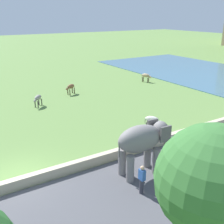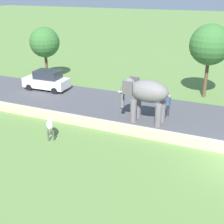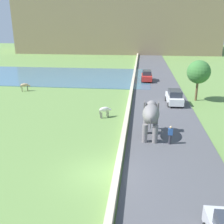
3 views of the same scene
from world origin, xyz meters
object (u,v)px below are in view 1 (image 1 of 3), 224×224
Objects in this scene: cow_tan at (146,76)px; elephant at (143,141)px; cow_grey at (38,98)px; person_beside_elephant at (142,179)px; cow_white at (152,120)px; cow_brown at (71,87)px.

elephant is at bearing -39.06° from cow_tan.
cow_tan is at bearing 99.20° from cow_grey.
cow_white is (-6.14, 5.80, -0.04)m from person_beside_elephant.
cow_brown is (0.13, -10.94, 0.00)m from cow_tan.
elephant reaches higher than person_beside_elephant.
cow_brown is at bearing -174.74° from cow_white.
elephant is 2.65× the size of cow_white.
cow_grey is at bearing -175.50° from elephant.
cow_grey is (-16.67, 0.07, -0.04)m from person_beside_elephant.
person_beside_elephant is 1.18× the size of cow_tan.
elephant is at bearing 141.22° from person_beside_elephant.
cow_white and cow_grey have the same top height.
cow_grey is at bearing 179.77° from person_beside_elephant.
cow_tan is 10.94m from cow_brown.
person_beside_elephant is 1.23× the size of cow_white.
person_beside_elephant reaches higher than cow_tan.
person_beside_elephant is at bearing -13.62° from cow_brown.
cow_grey is (2.38, -4.55, 0.00)m from cow_brown.
person_beside_elephant is 8.45m from cow_white.
cow_tan is at bearing 143.21° from cow_white.
cow_grey is at bearing -151.41° from cow_white.
cow_grey is (2.51, -15.49, 0.00)m from cow_tan.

